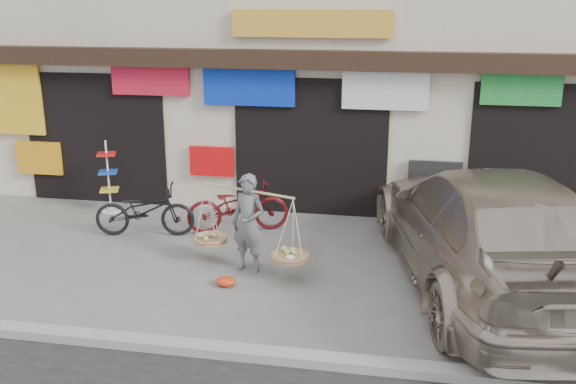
% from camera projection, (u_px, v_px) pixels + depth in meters
% --- Properties ---
extents(ground, '(70.00, 70.00, 0.00)m').
position_uv_depth(ground, '(275.00, 287.00, 9.63)').
color(ground, slate).
rests_on(ground, ground).
extents(kerb, '(70.00, 0.25, 0.12)m').
position_uv_depth(kerb, '(242.00, 352.00, 7.73)').
color(kerb, gray).
rests_on(kerb, ground).
extents(shophouse_block, '(14.00, 6.32, 7.00)m').
position_uv_depth(shophouse_block, '(330.00, 30.00, 14.66)').
color(shophouse_block, beige).
rests_on(shophouse_block, ground).
extents(street_vendor, '(1.97, 1.06, 1.58)m').
position_uv_depth(street_vendor, '(248.00, 227.00, 10.00)').
color(street_vendor, slate).
rests_on(street_vendor, ground).
extents(bike_0, '(1.88, 0.93, 0.95)m').
position_uv_depth(bike_0, '(145.00, 210.00, 11.58)').
color(bike_0, black).
rests_on(bike_0, ground).
extents(bike_2, '(1.98, 1.29, 0.98)m').
position_uv_depth(bike_2, '(238.00, 206.00, 11.77)').
color(bike_2, '#4D0D0F').
rests_on(bike_2, ground).
extents(suv, '(3.78, 6.62, 1.81)m').
position_uv_depth(suv, '(488.00, 229.00, 9.43)').
color(suv, '#A79987').
rests_on(suv, ground).
extents(display_rack, '(0.45, 0.45, 1.47)m').
position_uv_depth(display_rack, '(109.00, 183.00, 12.84)').
color(display_rack, silver).
rests_on(display_rack, ground).
extents(red_bag, '(0.31, 0.25, 0.14)m').
position_uv_depth(red_bag, '(226.00, 281.00, 9.64)').
color(red_bag, red).
rests_on(red_bag, ground).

